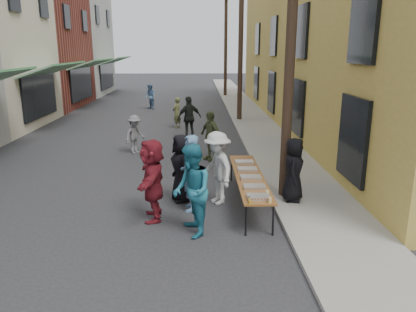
{
  "coord_description": "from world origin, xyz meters",
  "views": [
    {
      "loc": [
        2.04,
        -7.17,
        3.87
      ],
      "look_at": [
        2.27,
        2.5,
        1.3
      ],
      "focal_mm": 35.0,
      "sensor_mm": 36.0,
      "label": 1
    }
  ],
  "objects_px": {
    "guest_front_a": "(182,168)",
    "utility_pole_near": "(292,21)",
    "utility_pole_far": "(226,41)",
    "serving_table": "(249,177)",
    "server": "(294,170)",
    "catering_tray_sausage": "(259,197)",
    "utility_pole_mid": "(241,36)",
    "guest_front_c": "(192,191)"
  },
  "relations": [
    {
      "from": "guest_front_a",
      "to": "utility_pole_near",
      "type": "bearing_deg",
      "value": 74.28
    },
    {
      "from": "utility_pole_far",
      "to": "serving_table",
      "type": "xyz_separation_m",
      "value": [
        -0.98,
        -24.39,
        -3.79
      ]
    },
    {
      "from": "server",
      "to": "catering_tray_sausage",
      "type": "bearing_deg",
      "value": 162.77
    },
    {
      "from": "utility_pole_near",
      "to": "utility_pole_mid",
      "type": "bearing_deg",
      "value": 90.0
    },
    {
      "from": "catering_tray_sausage",
      "to": "server",
      "type": "distance_m",
      "value": 1.94
    },
    {
      "from": "catering_tray_sausage",
      "to": "guest_front_c",
      "type": "bearing_deg",
      "value": -174.56
    },
    {
      "from": "serving_table",
      "to": "guest_front_c",
      "type": "relative_size",
      "value": 2.02
    },
    {
      "from": "utility_pole_far",
      "to": "utility_pole_near",
      "type": "bearing_deg",
      "value": -90.0
    },
    {
      "from": "guest_front_a",
      "to": "server",
      "type": "height_order",
      "value": "guest_front_a"
    },
    {
      "from": "utility_pole_near",
      "to": "serving_table",
      "type": "height_order",
      "value": "utility_pole_near"
    },
    {
      "from": "guest_front_a",
      "to": "guest_front_c",
      "type": "bearing_deg",
      "value": -10.49
    },
    {
      "from": "catering_tray_sausage",
      "to": "guest_front_a",
      "type": "xyz_separation_m",
      "value": [
        -1.72,
        1.9,
        0.1
      ]
    },
    {
      "from": "catering_tray_sausage",
      "to": "utility_pole_near",
      "type": "bearing_deg",
      "value": 64.3
    },
    {
      "from": "guest_front_a",
      "to": "guest_front_c",
      "type": "distance_m",
      "value": 2.06
    },
    {
      "from": "utility_pole_mid",
      "to": "utility_pole_far",
      "type": "distance_m",
      "value": 12.0
    },
    {
      "from": "catering_tray_sausage",
      "to": "guest_front_a",
      "type": "height_order",
      "value": "guest_front_a"
    },
    {
      "from": "utility_pole_far",
      "to": "utility_pole_mid",
      "type": "bearing_deg",
      "value": -90.0
    },
    {
      "from": "utility_pole_near",
      "to": "guest_front_c",
      "type": "xyz_separation_m",
      "value": [
        -2.41,
        -2.17,
        -3.51
      ]
    },
    {
      "from": "serving_table",
      "to": "catering_tray_sausage",
      "type": "bearing_deg",
      "value": -90.0
    },
    {
      "from": "utility_pole_near",
      "to": "utility_pole_far",
      "type": "height_order",
      "value": "same"
    },
    {
      "from": "utility_pole_mid",
      "to": "server",
      "type": "xyz_separation_m",
      "value": [
        0.13,
        -12.45,
        -3.58
      ]
    },
    {
      "from": "guest_front_a",
      "to": "utility_pole_far",
      "type": "bearing_deg",
      "value": 155.03
    },
    {
      "from": "utility_pole_near",
      "to": "guest_front_c",
      "type": "distance_m",
      "value": 4.78
    },
    {
      "from": "utility_pole_mid",
      "to": "guest_front_c",
      "type": "relative_size",
      "value": 4.54
    },
    {
      "from": "serving_table",
      "to": "server",
      "type": "relative_size",
      "value": 2.45
    },
    {
      "from": "utility_pole_near",
      "to": "catering_tray_sausage",
      "type": "bearing_deg",
      "value": -115.7
    },
    {
      "from": "utility_pole_near",
      "to": "utility_pole_far",
      "type": "distance_m",
      "value": 24.0
    },
    {
      "from": "utility_pole_near",
      "to": "serving_table",
      "type": "xyz_separation_m",
      "value": [
        -0.98,
        -0.39,
        -3.79
      ]
    },
    {
      "from": "catering_tray_sausage",
      "to": "guest_front_a",
      "type": "distance_m",
      "value": 2.57
    },
    {
      "from": "utility_pole_far",
      "to": "serving_table",
      "type": "relative_size",
      "value": 2.25
    },
    {
      "from": "server",
      "to": "serving_table",
      "type": "bearing_deg",
      "value": 104.48
    },
    {
      "from": "serving_table",
      "to": "server",
      "type": "height_order",
      "value": "server"
    },
    {
      "from": "serving_table",
      "to": "guest_front_a",
      "type": "relative_size",
      "value": 2.26
    },
    {
      "from": "utility_pole_far",
      "to": "catering_tray_sausage",
      "type": "bearing_deg",
      "value": -92.16
    },
    {
      "from": "serving_table",
      "to": "utility_pole_mid",
      "type": "bearing_deg",
      "value": 85.48
    },
    {
      "from": "serving_table",
      "to": "guest_front_a",
      "type": "bearing_deg",
      "value": 171.68
    },
    {
      "from": "utility_pole_mid",
      "to": "guest_front_c",
      "type": "height_order",
      "value": "utility_pole_mid"
    },
    {
      "from": "guest_front_a",
      "to": "server",
      "type": "relative_size",
      "value": 1.09
    },
    {
      "from": "catering_tray_sausage",
      "to": "server",
      "type": "bearing_deg",
      "value": 55.0
    },
    {
      "from": "serving_table",
      "to": "guest_front_c",
      "type": "height_order",
      "value": "guest_front_c"
    },
    {
      "from": "utility_pole_far",
      "to": "guest_front_a",
      "type": "bearing_deg",
      "value": -96.38
    },
    {
      "from": "utility_pole_far",
      "to": "server",
      "type": "xyz_separation_m",
      "value": [
        0.13,
        -24.45,
        -3.58
      ]
    }
  ]
}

